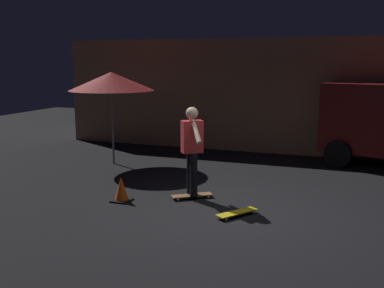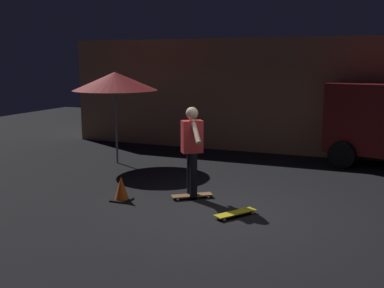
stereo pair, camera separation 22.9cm
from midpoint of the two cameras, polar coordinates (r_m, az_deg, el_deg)
ground_plane at (r=7.85m, az=5.89°, el=-8.83°), size 28.00×28.00×0.00m
low_building at (r=14.83m, az=14.73°, el=6.29°), size 13.97×4.32×3.20m
patio_umbrella at (r=11.49m, az=-9.05°, el=7.76°), size 2.10×2.10×2.30m
skateboard_ridden at (r=8.69m, az=0.76°, el=-6.47°), size 0.74×0.63×0.07m
skateboard_spare at (r=7.77m, az=6.32°, el=-8.61°), size 0.61×0.75×0.07m
skater at (r=8.46m, az=0.78°, el=-0.09°), size 0.66×0.84×1.67m
traffic_cone at (r=8.60m, az=-8.07°, el=-5.67°), size 0.34×0.34×0.46m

